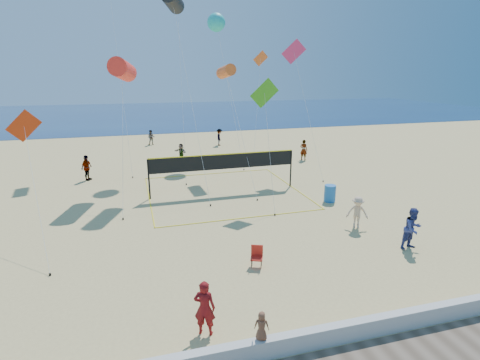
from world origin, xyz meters
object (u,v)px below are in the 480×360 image
object	(u,v)px
woman	(205,308)
volleyball_net	(223,166)
camp_chair	(257,255)
trash_barrel	(330,193)

from	to	relation	value
woman	volleyball_net	size ratio (longest dim) A/B	0.18
woman	camp_chair	world-z (taller)	woman
camp_chair	volleyball_net	xyz separation A→B (m)	(0.95, 9.79, 1.28)
woman	trash_barrel	xyz separation A→B (m)	(9.49, 9.74, -0.37)
woman	volleyball_net	bearing A→B (deg)	-82.53
camp_chair	trash_barrel	size ratio (longest dim) A/B	0.96
camp_chair	woman	bearing A→B (deg)	-106.78
trash_barrel	volleyball_net	distance (m)	6.87
woman	volleyball_net	world-z (taller)	volleyball_net
volleyball_net	trash_barrel	bearing A→B (deg)	-31.77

